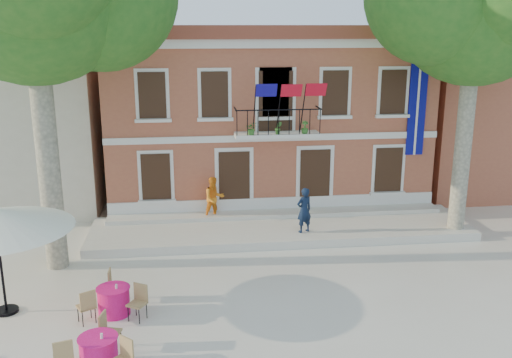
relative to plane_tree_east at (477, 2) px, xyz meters
The scene contains 10 objects.
ground 12.19m from the plane_tree_east, 157.94° to the right, with size 90.00×90.00×0.00m, color beige.
main_building 10.18m from the plane_tree_east, 133.76° to the left, with size 13.50×9.59×7.50m.
neighbor_west 20.03m from the plane_tree_east, 156.85° to the left, with size 9.40×9.40×6.40m.
neighbor_east 10.74m from the plane_tree_east, 53.36° to the left, with size 9.40×9.40×6.40m.
terrace 10.32m from the plane_tree_east, behind, with size 14.00×3.40×0.30m, color silver.
plane_tree_east is the anchor object (origin of this frame).
pedestrian_navy 9.08m from the plane_tree_east, behind, with size 0.60×0.39×1.65m, color #0F1B33.
pedestrian_orange 11.45m from the plane_tree_east, 167.06° to the left, with size 0.81×0.63×1.66m, color orange.
cafe_table_0 15.83m from the plane_tree_east, 149.00° to the right, with size 1.82×1.80×0.95m.
cafe_table_1 14.85m from the plane_tree_east, 158.70° to the right, with size 1.87×1.63×0.95m.
Camera 1 is at (-1.33, -15.38, 7.47)m, focal length 40.00 mm.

